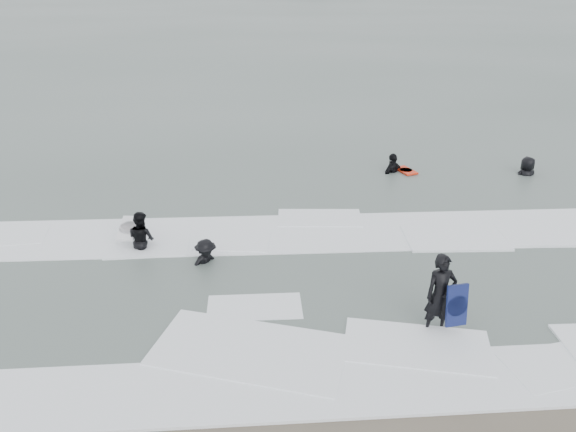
{
  "coord_description": "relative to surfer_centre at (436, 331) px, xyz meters",
  "views": [
    {
      "loc": [
        -0.77,
        -9.02,
        7.48
      ],
      "look_at": [
        0.0,
        5.0,
        1.1
      ],
      "focal_mm": 35.0,
      "sensor_mm": 36.0,
      "label": 1
    }
  ],
  "objects": [
    {
      "name": "ground",
      "position": [
        -3.07,
        -1.06,
        0.0
      ],
      "size": [
        320.0,
        320.0,
        0.0
      ],
      "primitive_type": "plane",
      "color": "brown",
      "rests_on": "ground"
    },
    {
      "name": "sea",
      "position": [
        -3.07,
        78.94,
        0.06
      ],
      "size": [
        320.0,
        320.0,
        0.0
      ],
      "primitive_type": "plane",
      "color": "#47544C",
      "rests_on": "ground"
    },
    {
      "name": "surfer_centre",
      "position": [
        0.0,
        0.0,
        0.0
      ],
      "size": [
        0.76,
        0.56,
        1.92
      ],
      "primitive_type": "imported",
      "rotation": [
        0.0,
        0.0,
        0.15
      ],
      "color": "black",
      "rests_on": "ground"
    },
    {
      "name": "surfer_wading",
      "position": [
        -7.21,
        4.31,
        0.0
      ],
      "size": [
        1.05,
        1.0,
        1.7
      ],
      "primitive_type": "imported",
      "rotation": [
        0.0,
        0.0,
        2.55
      ],
      "color": "black",
      "rests_on": "ground"
    },
    {
      "name": "surfer_breaker",
      "position": [
        -5.32,
        3.3,
        0.0
      ],
      "size": [
        1.17,
        1.12,
        1.59
      ],
      "primitive_type": "imported",
      "rotation": [
        0.0,
        0.0,
        0.7
      ],
      "color": "black",
      "rests_on": "ground"
    },
    {
      "name": "surfer_right_near",
      "position": [
        1.34,
        10.19,
        0.0
      ],
      "size": [
        1.18,
        1.08,
        1.93
      ],
      "primitive_type": "imported",
      "rotation": [
        0.0,
        0.0,
        -2.47
      ],
      "color": "black",
      "rests_on": "ground"
    },
    {
      "name": "surfer_right_far",
      "position": [
        6.38,
        9.57,
        0.0
      ],
      "size": [
        1.01,
        0.73,
        1.9
      ],
      "primitive_type": "imported",
      "rotation": [
        0.0,
        0.0,
        -3.0
      ],
      "color": "black",
      "rests_on": "ground"
    },
    {
      "name": "surf_foam",
      "position": [
        -3.07,
        2.64,
        0.04
      ],
      "size": [
        30.03,
        9.06,
        0.09
      ],
      "color": "white",
      "rests_on": "ground"
    },
    {
      "name": "bodyboards",
      "position": [
        -1.86,
        4.87,
        0.5
      ],
      "size": [
        10.15,
        11.07,
        1.25
      ],
      "color": "#0E1644",
      "rests_on": "ground"
    }
  ]
}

